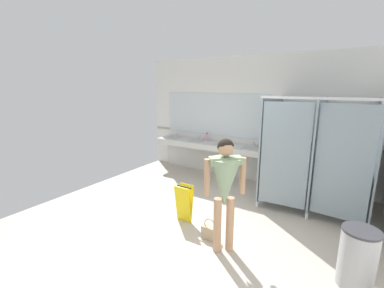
# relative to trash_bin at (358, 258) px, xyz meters

# --- Properties ---
(ground_plane) EXTENTS (6.00, 6.41, 0.10)m
(ground_plane) POSITION_rel_trash_bin_xyz_m (-2.26, -0.08, -0.41)
(ground_plane) COLOR #B2A899
(wall_back) EXTENTS (6.00, 0.12, 2.99)m
(wall_back) POSITION_rel_trash_bin_xyz_m (-2.26, 2.88, 1.14)
(wall_back) COLOR silver
(wall_back) RESTS_ON ground_plane
(wall_back_tile_band) EXTENTS (6.00, 0.01, 0.06)m
(wall_back_tile_band) POSITION_rel_trash_bin_xyz_m (-2.26, 2.82, 0.69)
(wall_back_tile_band) COLOR #9E937F
(wall_back_tile_band) RESTS_ON wall_back
(vanity_counter) EXTENTS (3.01, 0.58, 0.97)m
(vanity_counter) POSITION_rel_trash_bin_xyz_m (-3.31, 2.60, 0.28)
(vanity_counter) COLOR silver
(vanity_counter) RESTS_ON ground_plane
(mirror_panel) EXTENTS (2.91, 0.02, 1.09)m
(mirror_panel) POSITION_rel_trash_bin_xyz_m (-3.31, 2.81, 1.20)
(mirror_panel) COLOR silver
(mirror_panel) RESTS_ON wall_back
(bathroom_stalls) EXTENTS (1.83, 1.53, 2.11)m
(bathroom_stalls) POSITION_rel_trash_bin_xyz_m (-0.73, 1.86, 0.74)
(bathroom_stalls) COLOR gray
(bathroom_stalls) RESTS_ON ground_plane
(trash_bin) EXTENTS (0.40, 0.40, 0.71)m
(trash_bin) POSITION_rel_trash_bin_xyz_m (0.00, 0.00, 0.00)
(trash_bin) COLOR #99999E
(trash_bin) RESTS_ON ground_plane
(person_standing) EXTENTS (0.56, 0.56, 1.61)m
(person_standing) POSITION_rel_trash_bin_xyz_m (-1.58, -0.22, 0.66)
(person_standing) COLOR tan
(person_standing) RESTS_ON ground_plane
(handbag) EXTENTS (0.24, 0.10, 0.34)m
(handbag) POSITION_rel_trash_bin_xyz_m (-1.87, -0.09, -0.24)
(handbag) COLOR tan
(handbag) RESTS_ON ground_plane
(soap_dispenser) EXTENTS (0.07, 0.07, 0.22)m
(soap_dispenser) POSITION_rel_trash_bin_xyz_m (-3.46, 2.69, 0.60)
(soap_dispenser) COLOR #D899B2
(soap_dispenser) RESTS_ON vanity_counter
(wet_floor_sign) EXTENTS (0.28, 0.19, 0.64)m
(wet_floor_sign) POSITION_rel_trash_bin_xyz_m (-2.50, 0.16, -0.02)
(wet_floor_sign) COLOR yellow
(wet_floor_sign) RESTS_ON ground_plane
(floor_drain_cover) EXTENTS (0.14, 0.14, 0.01)m
(floor_drain_cover) POSITION_rel_trash_bin_xyz_m (-1.40, 0.47, -0.35)
(floor_drain_cover) COLOR #B7BABF
(floor_drain_cover) RESTS_ON ground_plane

